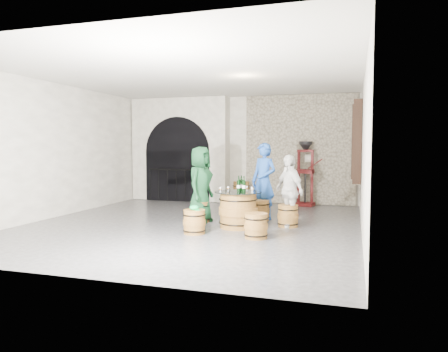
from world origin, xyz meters
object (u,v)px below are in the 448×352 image
(barrel_stool_near_right, at_px, (256,226))
(barrel_stool_near_left, at_px, (194,222))
(person_blue, at_px, (264,181))
(wine_bottle_center, at_px, (244,185))
(barrel_stool_far, at_px, (260,210))
(person_white, at_px, (289,191))
(person_green, at_px, (200,185))
(wine_bottle_left, at_px, (239,185))
(barrel_stool_right, at_px, (288,216))
(side_barrel, at_px, (241,193))
(barrel_stool_left, at_px, (200,212))
(wine_bottle_right, at_px, (241,185))
(barrel_table, at_px, (238,210))
(corking_press, at_px, (305,168))

(barrel_stool_near_right, relative_size, barrel_stool_near_left, 1.00)
(person_blue, distance_m, wine_bottle_center, 1.22)
(barrel_stool_far, distance_m, person_white, 1.10)
(wine_bottle_center, bearing_deg, person_green, 161.56)
(wine_bottle_left, bearing_deg, barrel_stool_right, 19.70)
(person_blue, bearing_deg, side_barrel, 143.02)
(barrel_stool_right, relative_size, person_blue, 0.26)
(barrel_stool_right, relative_size, wine_bottle_left, 1.44)
(wine_bottle_left, bearing_deg, person_blue, 75.88)
(barrel_stool_left, distance_m, person_green, 0.61)
(barrel_stool_right, bearing_deg, wine_bottle_left, -160.30)
(wine_bottle_center, bearing_deg, barrel_stool_right, 25.08)
(barrel_stool_near_right, bearing_deg, barrel_stool_right, 73.24)
(barrel_stool_right, relative_size, wine_bottle_right, 1.44)
(barrel_stool_near_right, xyz_separation_m, wine_bottle_center, (-0.46, 0.91, 0.66))
(barrel_stool_right, bearing_deg, person_green, -178.94)
(barrel_stool_near_right, height_order, barrel_stool_near_left, same)
(barrel_stool_right, height_order, wine_bottle_center, wine_bottle_center)
(person_green, height_order, wine_bottle_right, person_green)
(person_white, bearing_deg, barrel_table, -109.38)
(barrel_table, bearing_deg, corking_press, 75.51)
(side_barrel, bearing_deg, person_green, -92.35)
(barrel_stool_far, xyz_separation_m, wine_bottle_left, (-0.25, -0.97, 0.66))
(barrel_stool_near_right, distance_m, side_barrel, 4.58)
(barrel_stool_right, distance_m, barrel_stool_near_right, 1.37)
(barrel_table, xyz_separation_m, corking_press, (0.96, 3.73, 0.69))
(corking_press, bearing_deg, person_white, -81.17)
(wine_bottle_left, bearing_deg, person_green, 161.94)
(wine_bottle_left, distance_m, side_barrel, 3.54)
(barrel_stool_near_right, height_order, person_green, person_green)
(barrel_stool_far, bearing_deg, side_barrel, 114.23)
(wine_bottle_left, distance_m, wine_bottle_center, 0.14)
(barrel_stool_left, relative_size, barrel_stool_right, 1.00)
(person_white, distance_m, corking_press, 3.31)
(barrel_stool_right, xyz_separation_m, side_barrel, (-1.83, 3.04, 0.10))
(barrel_stool_left, height_order, wine_bottle_left, wine_bottle_left)
(barrel_stool_far, relative_size, person_blue, 0.26)
(barrel_table, bearing_deg, barrel_stool_left, 158.65)
(barrel_stool_near_right, xyz_separation_m, side_barrel, (-1.44, 4.35, 0.10))
(barrel_table, height_order, corking_press, corking_press)
(barrel_stool_left, xyz_separation_m, corking_press, (1.95, 3.34, 0.84))
(barrel_stool_far, xyz_separation_m, side_barrel, (-1.09, 2.43, 0.10))
(person_green, height_order, side_barrel, person_green)
(person_white, relative_size, wine_bottle_center, 4.68)
(barrel_stool_near_right, height_order, person_white, person_white)
(barrel_stool_left, height_order, barrel_stool_near_right, same)
(barrel_table, relative_size, corking_press, 0.53)
(barrel_table, xyz_separation_m, person_green, (-0.98, 0.38, 0.47))
(person_blue, bearing_deg, barrel_stool_near_right, -55.85)
(wine_bottle_center, relative_size, corking_press, 0.18)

